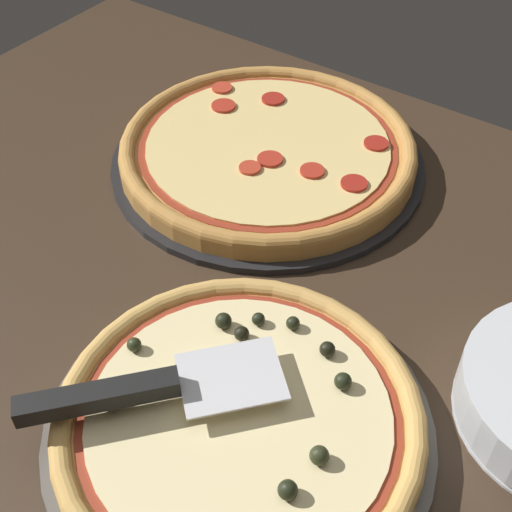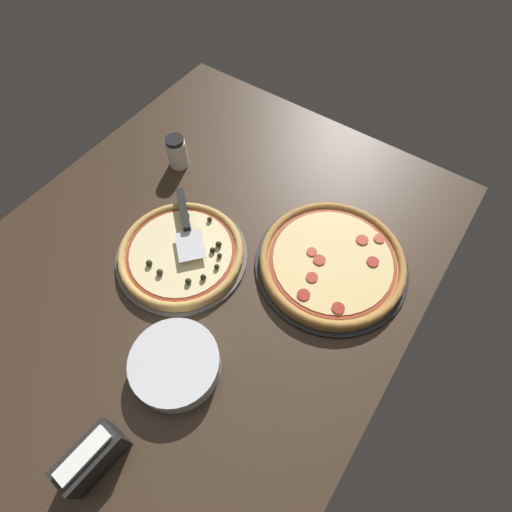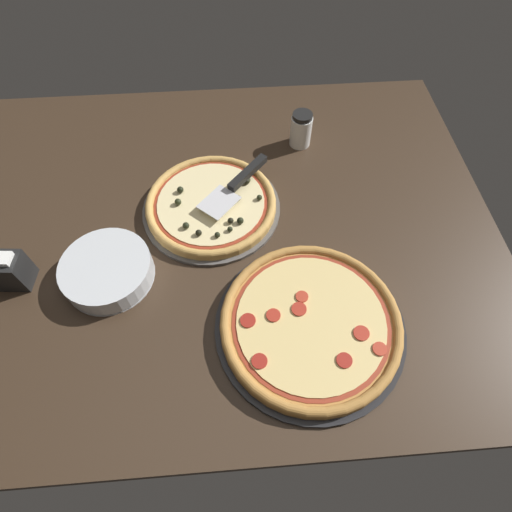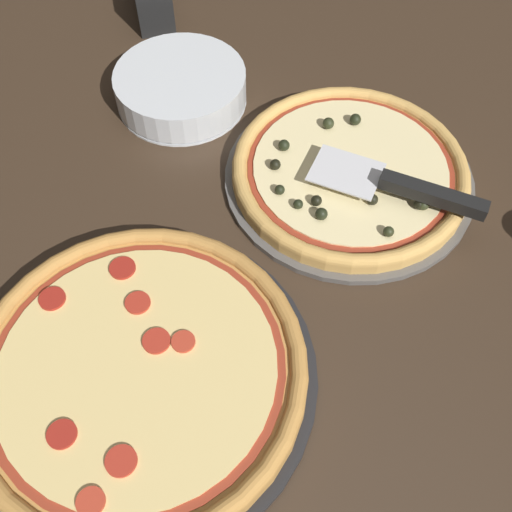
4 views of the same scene
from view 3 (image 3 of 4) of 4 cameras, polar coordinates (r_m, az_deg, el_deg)
The scene contains 8 objects.
ground_plane at distance 108.98cm, azimuth -5.39°, elevation 4.16°, with size 148.22×117.53×3.60cm, color #38281C.
pizza_pan_front at distance 110.35cm, azimuth -6.35°, elevation 6.85°, with size 37.37×37.37×1.00cm, color #565451.
pizza_front at distance 108.92cm, azimuth -6.43°, elevation 7.46°, with size 35.13×35.13×3.84cm.
pizza_pan_back at distance 92.18cm, azimuth 7.67°, elevation -9.92°, with size 42.86×42.86×1.00cm, color black.
pizza_back at distance 90.19cm, azimuth 7.82°, elevation -9.38°, with size 40.29×40.29×3.25cm.
serving_spatula at distance 109.90cm, azimuth -2.03°, elevation 10.99°, with size 19.96×21.61×2.00cm.
plate_stack at distance 101.78cm, azimuth -20.45°, elevation -1.97°, with size 21.50×21.50×5.60cm.
parmesan_shaker at distance 125.87cm, azimuth 6.44°, elevation 17.52°, with size 6.39×6.39×10.78cm.
Camera 3 is at (-5.21, 66.23, 84.59)cm, focal length 28.00 mm.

